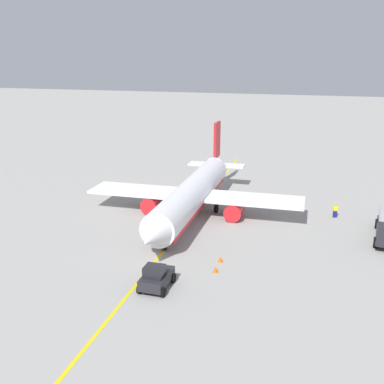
# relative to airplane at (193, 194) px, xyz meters

# --- Properties ---
(ground_plane) EXTENTS (400.00, 400.00, 0.00)m
(ground_plane) POSITION_rel_airplane_xyz_m (0.51, 0.03, -2.62)
(ground_plane) COLOR #9E9B96
(airplane) EXTENTS (33.59, 26.85, 9.58)m
(airplane) POSITION_rel_airplane_xyz_m (0.00, 0.00, 0.00)
(airplane) COLOR white
(airplane) RESTS_ON ground
(pushback_tug) EXTENTS (3.67, 2.42, 2.20)m
(pushback_tug) POSITION_rel_airplane_xyz_m (18.76, 3.03, -1.61)
(pushback_tug) COLOR #232328
(pushback_tug) RESTS_ON ground
(refueling_worker) EXTENTS (0.47, 0.59, 1.71)m
(refueling_worker) POSITION_rel_airplane_xyz_m (-4.42, 16.66, -1.79)
(refueling_worker) COLOR navy
(refueling_worker) RESTS_ON ground
(safety_cone_nose) EXTENTS (0.51, 0.51, 0.57)m
(safety_cone_nose) POSITION_rel_airplane_xyz_m (14.34, 6.94, -2.33)
(safety_cone_nose) COLOR #F2590F
(safety_cone_nose) RESTS_ON ground
(safety_cone_wingtip) EXTENTS (0.50, 0.50, 0.56)m
(safety_cone_wingtip) POSITION_rel_airplane_xyz_m (12.14, 6.78, -2.34)
(safety_cone_wingtip) COLOR #F2590F
(safety_cone_wingtip) RESTS_ON ground
(taxi_line_marking) EXTENTS (67.29, 4.47, 0.01)m
(taxi_line_marking) POSITION_rel_airplane_xyz_m (0.51, 0.03, -2.61)
(taxi_line_marking) COLOR yellow
(taxi_line_marking) RESTS_ON ground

